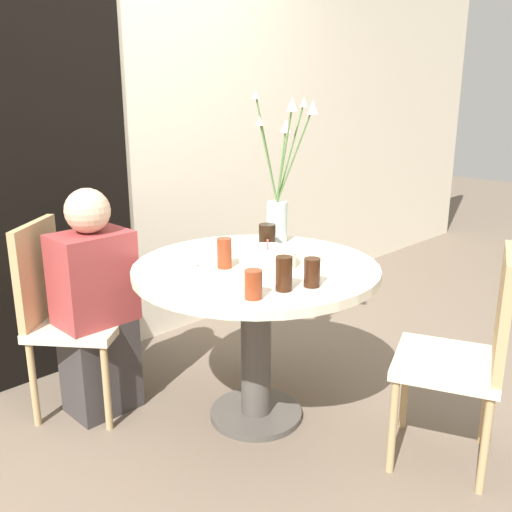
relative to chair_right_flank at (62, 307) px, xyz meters
The scene contains 15 objects.
ground_plane 1.04m from the chair_right_flank, 50.75° to the right, with size 16.00×16.00×0.00m, color #6B5B4C.
wall_back 1.06m from the chair_right_flank, 36.04° to the left, with size 8.00×0.05×2.60m.
doorway_panel 0.66m from the chair_right_flank, 64.76° to the left, with size 0.90×0.01×2.05m.
dining_table 0.91m from the chair_right_flank, 50.75° to the right, with size 1.08×1.08×0.75m.
chair_right_flank is the anchor object (origin of this frame).
chair_far_back 1.79m from the chair_right_flank, 58.93° to the right, with size 0.52×0.52×0.91m.
birthday_cake 0.99m from the chair_right_flank, 51.23° to the right, with size 0.25×0.25×0.12m.
flower_vase 1.16m from the chair_right_flank, 29.19° to the right, with size 0.20×0.29×0.73m.
side_plate 0.62m from the chair_right_flank, 55.27° to the right, with size 0.17×0.17×0.01m.
drink_glass_0 1.13m from the chair_right_flank, 67.61° to the right, with size 0.06×0.06×0.13m.
drink_glass_1 0.83m from the chair_right_flank, 54.81° to the right, with size 0.06×0.06×0.13m.
drink_glass_2 1.21m from the chair_right_flank, 63.50° to the right, with size 0.06×0.06×0.11m.
drink_glass_3 1.00m from the chair_right_flank, 37.02° to the right, with size 0.08×0.08×0.13m.
drink_glass_4 1.06m from the chair_right_flank, 74.66° to the right, with size 0.07×0.07×0.11m.
person_guest 0.16m from the chair_right_flank, 50.75° to the right, with size 0.34×0.24×1.07m.
Camera 1 is at (-1.68, -1.68, 1.48)m, focal length 40.00 mm.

